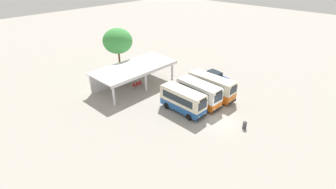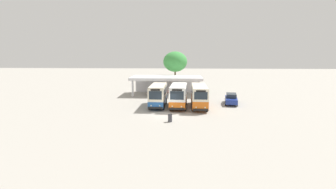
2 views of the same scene
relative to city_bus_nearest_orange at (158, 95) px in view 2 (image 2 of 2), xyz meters
The scene contains 11 objects.
ground_plane 5.32m from the city_bus_nearest_orange, 71.80° to the right, with size 180.00×180.00×0.00m, color #A39E93.
city_bus_nearest_orange is the anchor object (origin of this frame).
city_bus_second_in_row 3.02m from the city_bus_nearest_orange, ahead, with size 2.60×6.79×3.29m.
city_bus_middle_cream 6.02m from the city_bus_nearest_orange, ahead, with size 2.35×7.43×3.23m.
parked_car_flank 11.44m from the city_bus_nearest_orange, 11.85° to the left, with size 2.45×4.67×1.62m.
terminal_canopy 11.32m from the city_bus_nearest_orange, 86.67° to the left, with size 13.27×6.25×3.40m.
waiting_chair_end_by_column 10.14m from the city_bus_nearest_orange, 90.24° to the left, with size 0.46×0.46×0.86m.
waiting_chair_second_from_end 10.09m from the city_bus_nearest_orange, 86.57° to the left, with size 0.46×0.46×0.86m.
waiting_chair_middle_seat 10.16m from the city_bus_nearest_orange, 82.93° to the left, with size 0.46×0.46×0.86m.
roadside_tree_behind_canopy 17.13m from the city_bus_nearest_orange, 82.55° to the left, with size 5.00×5.00×8.10m.
litter_bin_apron 8.38m from the city_bus_nearest_orange, 75.26° to the right, with size 0.49×0.49×0.90m.
Camera 2 is at (1.67, -30.60, 7.97)m, focal length 26.21 mm.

